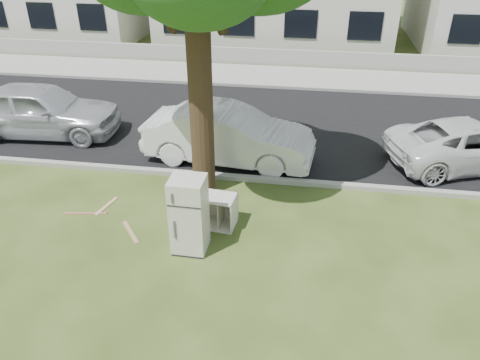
# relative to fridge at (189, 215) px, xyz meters

# --- Properties ---
(ground) EXTENTS (120.00, 120.00, 0.00)m
(ground) POSITION_rel_fridge_xyz_m (0.20, 0.41, -0.81)
(ground) COLOR #314317
(road) EXTENTS (120.00, 7.00, 0.01)m
(road) POSITION_rel_fridge_xyz_m (0.20, 6.41, -0.80)
(road) COLOR black
(road) RESTS_ON ground
(kerb_near) EXTENTS (120.00, 0.18, 0.12)m
(kerb_near) POSITION_rel_fridge_xyz_m (0.20, 2.86, -0.81)
(kerb_near) COLOR gray
(kerb_near) RESTS_ON ground
(kerb_far) EXTENTS (120.00, 0.18, 0.12)m
(kerb_far) POSITION_rel_fridge_xyz_m (0.20, 9.96, -0.81)
(kerb_far) COLOR gray
(kerb_far) RESTS_ON ground
(sidewalk) EXTENTS (120.00, 2.80, 0.01)m
(sidewalk) POSITION_rel_fridge_xyz_m (0.20, 11.41, -0.80)
(sidewalk) COLOR gray
(sidewalk) RESTS_ON ground
(low_wall) EXTENTS (120.00, 0.15, 0.70)m
(low_wall) POSITION_rel_fridge_xyz_m (0.20, 13.01, -0.46)
(low_wall) COLOR gray
(low_wall) RESTS_ON ground
(fridge) EXTENTS (0.68, 0.63, 1.61)m
(fridge) POSITION_rel_fridge_xyz_m (0.00, 0.00, 0.00)
(fridge) COLOR beige
(fridge) RESTS_ON ground
(cabinet) EXTENTS (0.97, 0.66, 0.72)m
(cabinet) POSITION_rel_fridge_xyz_m (0.31, 0.88, -0.45)
(cabinet) COLOR beige
(cabinet) RESTS_ON ground
(plank_a) EXTENTS (0.97, 0.24, 0.02)m
(plank_a) POSITION_rel_fridge_xyz_m (-2.66, 0.84, -0.80)
(plank_a) COLOR #8F6345
(plank_a) RESTS_ON ground
(plank_b) EXTENTS (0.61, 0.76, 0.02)m
(plank_b) POSITION_rel_fridge_xyz_m (-1.40, 0.30, -0.80)
(plank_b) COLOR #A78457
(plank_b) RESTS_ON ground
(plank_c) EXTENTS (0.28, 0.77, 0.02)m
(plank_c) POSITION_rel_fridge_xyz_m (-2.30, 1.19, -0.80)
(plank_c) COLOR tan
(plank_c) RESTS_ON ground
(car_center) EXTENTS (4.65, 2.01, 1.49)m
(car_center) POSITION_rel_fridge_xyz_m (0.11, 3.89, -0.06)
(car_center) COLOR silver
(car_center) RESTS_ON ground
(car_right) EXTENTS (4.78, 3.31, 1.21)m
(car_right) POSITION_rel_fridge_xyz_m (6.46, 4.63, -0.20)
(car_right) COLOR silver
(car_right) RESTS_ON ground
(car_left) EXTENTS (4.74, 2.15, 1.58)m
(car_left) POSITION_rel_fridge_xyz_m (-5.72, 4.73, -0.02)
(car_left) COLOR #B5B7BD
(car_left) RESTS_ON ground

